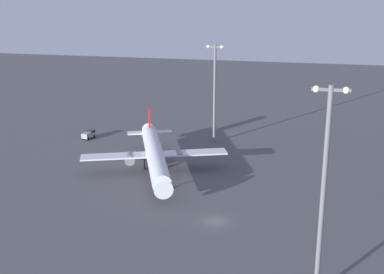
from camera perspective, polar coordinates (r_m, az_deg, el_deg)
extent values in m
plane|color=#4C4C51|center=(95.01, 2.61, -9.26)|extent=(416.00, 416.00, 0.00)
cylinder|color=silver|center=(117.22, -4.10, -1.99)|extent=(17.43, 36.23, 3.95)
cone|color=silver|center=(98.53, -3.21, -5.60)|extent=(4.40, 3.70, 3.75)
cone|color=silver|center=(136.46, -4.75, 0.65)|extent=(4.37, 4.01, 3.55)
cube|color=silver|center=(118.27, -4.14, -1.93)|extent=(32.44, 16.10, 0.36)
cube|color=silver|center=(134.51, -4.70, 0.51)|extent=(11.54, 6.52, 0.36)
cube|color=red|center=(133.38, -4.72, 1.78)|extent=(1.51, 3.21, 6.75)
cylinder|color=slate|center=(119.01, -1.39, -2.14)|extent=(3.50, 4.32, 2.29)
cylinder|color=slate|center=(118.26, -6.90, -2.38)|extent=(3.50, 4.32, 2.29)
cube|color=red|center=(117.56, -4.09, -2.49)|extent=(15.96, 33.30, 0.37)
cylinder|color=#333338|center=(106.61, -3.59, -4.93)|extent=(0.29, 0.29, 3.69)
cylinder|color=black|center=(107.29, -3.57, -5.85)|extent=(0.81, 1.22, 1.14)
cylinder|color=#333338|center=(120.43, -3.10, -2.39)|extent=(0.29, 0.29, 3.69)
cylinder|color=black|center=(121.03, -3.08, -3.21)|extent=(0.81, 1.22, 1.14)
cylinder|color=#333338|center=(120.13, -5.27, -2.48)|extent=(0.29, 0.29, 3.69)
cylinder|color=black|center=(120.74, -5.25, -3.31)|extent=(0.81, 1.22, 1.14)
cube|color=gray|center=(147.65, -11.08, 0.30)|extent=(2.41, 2.48, 1.10)
cube|color=#1E232D|center=(147.41, -11.10, 0.63)|extent=(2.20, 2.20, 0.70)
cube|color=gray|center=(146.17, -11.53, 0.17)|extent=(2.40, 2.76, 1.40)
cylinder|color=black|center=(148.52, -11.27, 0.16)|extent=(0.49, 0.94, 0.90)
cylinder|color=black|center=(147.53, -10.74, 0.08)|extent=(0.49, 0.94, 0.90)
cylinder|color=black|center=(146.48, -11.90, -0.11)|extent=(0.49, 0.94, 0.90)
cylinder|color=black|center=(145.48, -11.36, -0.19)|extent=(0.49, 0.94, 0.90)
cylinder|color=slate|center=(70.05, 14.24, -6.30)|extent=(0.70, 0.70, 29.34)
cube|color=slate|center=(66.05, 15.08, 5.05)|extent=(4.80, 0.40, 0.40)
sphere|color=#F9EAB2|center=(66.01, 13.52, 5.16)|extent=(0.90, 0.90, 0.90)
sphere|color=#F9EAB2|center=(66.14, 16.65, 4.95)|extent=(0.90, 0.90, 0.90)
cylinder|color=slate|center=(137.90, 2.50, 4.69)|extent=(0.70, 0.70, 26.43)
cube|color=slate|center=(135.92, 2.56, 9.90)|extent=(4.80, 0.40, 0.40)
sphere|color=#F9EAB2|center=(136.26, 1.81, 9.93)|extent=(0.90, 0.90, 0.90)
sphere|color=#F9EAB2|center=(135.59, 3.32, 9.88)|extent=(0.90, 0.90, 0.90)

